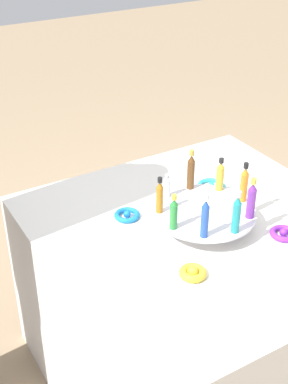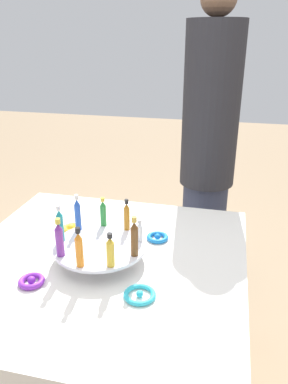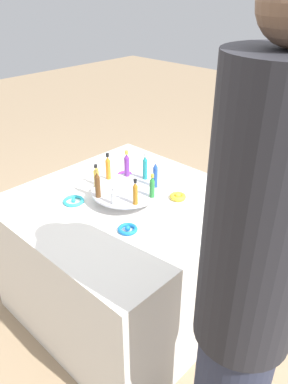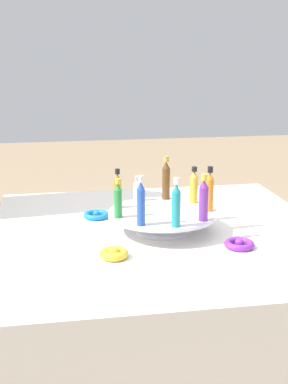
{
  "view_description": "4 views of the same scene",
  "coord_description": "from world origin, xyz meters",
  "px_view_note": "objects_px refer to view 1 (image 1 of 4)",
  "views": [
    {
      "loc": [
        -0.93,
        -1.19,
        1.76
      ],
      "look_at": [
        -0.19,
        0.07,
        0.88
      ],
      "focal_mm": 50.0,
      "sensor_mm": 36.0,
      "label": 1
    },
    {
      "loc": [
        1.14,
        0.44,
        1.5
      ],
      "look_at": [
        -0.27,
        0.1,
        0.89
      ],
      "focal_mm": 35.0,
      "sensor_mm": 36.0,
      "label": 2
    },
    {
      "loc": [
        -1.2,
        1.13,
        1.7
      ],
      "look_at": [
        -0.2,
        0.08,
        0.88
      ],
      "focal_mm": 35.0,
      "sensor_mm": 36.0,
      "label": 3
    },
    {
      "loc": [
        -0.34,
        -1.6,
        1.29
      ],
      "look_at": [
        -0.06,
        0.02,
        0.85
      ],
      "focal_mm": 50.0,
      "sensor_mm": 36.0,
      "label": 4
    }
  ],
  "objects_px": {
    "bottle_teal": "(237,214)",
    "bottle_purple": "(251,200)",
    "bottle_gold": "(220,175)",
    "ribbon_bow_blue": "(127,215)",
    "bottle_brown": "(191,171)",
    "bottle_green": "(174,213)",
    "bottle_orange": "(244,184)",
    "display_stand": "(204,215)",
    "ribbon_bow_purple": "(283,233)",
    "bottle_blue": "(205,218)",
    "ribbon_bow_gold": "(193,273)",
    "bottle_amber": "(160,196)",
    "bottle_clear": "(167,186)",
    "ribbon_bow_teal": "(211,186)"
  },
  "relations": [
    {
      "from": "display_stand",
      "to": "bottle_amber",
      "type": "relative_size",
      "value": 2.67
    },
    {
      "from": "bottle_blue",
      "to": "ribbon_bow_blue",
      "type": "relative_size",
      "value": 1.67
    },
    {
      "from": "bottle_brown",
      "to": "ribbon_bow_purple",
      "type": "bearing_deg",
      "value": -64.61
    },
    {
      "from": "bottle_blue",
      "to": "ribbon_bow_gold",
      "type": "bearing_deg",
      "value": -140.22
    },
    {
      "from": "bottle_clear",
      "to": "bottle_blue",
      "type": "height_order",
      "value": "bottle_blue"
    },
    {
      "from": "bottle_orange",
      "to": "bottle_purple",
      "type": "bearing_deg",
      "value": -116.44
    },
    {
      "from": "bottle_blue",
      "to": "ribbon_bow_purple",
      "type": "distance_m",
      "value": 0.32
    },
    {
      "from": "display_stand",
      "to": "bottle_green",
      "type": "relative_size",
      "value": 2.83
    },
    {
      "from": "ribbon_bow_blue",
      "to": "ribbon_bow_gold",
      "type": "relative_size",
      "value": 1.08
    },
    {
      "from": "bottle_brown",
      "to": "bottle_amber",
      "type": "height_order",
      "value": "bottle_brown"
    },
    {
      "from": "bottle_gold",
      "to": "ribbon_bow_blue",
      "type": "height_order",
      "value": "bottle_gold"
    },
    {
      "from": "bottle_gold",
      "to": "ribbon_bow_gold",
      "type": "xyz_separation_m",
      "value": [
        -0.31,
        -0.28,
        -0.11
      ]
    },
    {
      "from": "bottle_green",
      "to": "ribbon_bow_teal",
      "type": "relative_size",
      "value": 1.15
    },
    {
      "from": "bottle_brown",
      "to": "bottle_blue",
      "type": "bearing_deg",
      "value": -116.44
    },
    {
      "from": "ribbon_bow_blue",
      "to": "ribbon_bow_purple",
      "type": "distance_m",
      "value": 0.53
    },
    {
      "from": "ribbon_bow_gold",
      "to": "ribbon_bow_purple",
      "type": "relative_size",
      "value": 0.93
    },
    {
      "from": "bottle_brown",
      "to": "bottle_green",
      "type": "relative_size",
      "value": 1.23
    },
    {
      "from": "bottle_purple",
      "to": "ribbon_bow_gold",
      "type": "xyz_separation_m",
      "value": [
        -0.28,
        -0.09,
        -0.12
      ]
    },
    {
      "from": "bottle_orange",
      "to": "bottle_brown",
      "type": "relative_size",
      "value": 0.97
    },
    {
      "from": "bottle_teal",
      "to": "bottle_clear",
      "type": "height_order",
      "value": "bottle_teal"
    },
    {
      "from": "bottle_purple",
      "to": "bottle_gold",
      "type": "relative_size",
      "value": 1.17
    },
    {
      "from": "bottle_teal",
      "to": "bottle_purple",
      "type": "xyz_separation_m",
      "value": [
        0.09,
        0.04,
        -0.0
      ]
    },
    {
      "from": "bottle_gold",
      "to": "ribbon_bow_purple",
      "type": "xyz_separation_m",
      "value": [
        0.07,
        -0.26,
        -0.11
      ]
    },
    {
      "from": "bottle_orange",
      "to": "display_stand",
      "type": "bearing_deg",
      "value": 173.56
    },
    {
      "from": "bottle_purple",
      "to": "bottle_brown",
      "type": "relative_size",
      "value": 0.96
    },
    {
      "from": "bottle_amber",
      "to": "bottle_blue",
      "type": "xyz_separation_m",
      "value": [
        0.05,
        -0.19,
        0.01
      ]
    },
    {
      "from": "bottle_clear",
      "to": "bottle_green",
      "type": "height_order",
      "value": "bottle_green"
    },
    {
      "from": "bottle_brown",
      "to": "ribbon_bow_blue",
      "type": "bearing_deg",
      "value": 171.49
    },
    {
      "from": "ribbon_bow_blue",
      "to": "bottle_purple",
      "type": "bearing_deg",
      "value": -43.92
    },
    {
      "from": "bottle_amber",
      "to": "bottle_green",
      "type": "relative_size",
      "value": 1.06
    },
    {
      "from": "bottle_teal",
      "to": "bottle_gold",
      "type": "height_order",
      "value": "bottle_teal"
    },
    {
      "from": "bottle_orange",
      "to": "bottle_brown",
      "type": "xyz_separation_m",
      "value": [
        -0.11,
        0.16,
        0.0
      ]
    },
    {
      "from": "bottle_brown",
      "to": "bottle_gold",
      "type": "bearing_deg",
      "value": -36.44
    },
    {
      "from": "ribbon_bow_purple",
      "to": "ribbon_bow_teal",
      "type": "relative_size",
      "value": 0.85
    },
    {
      "from": "bottle_clear",
      "to": "bottle_orange",
      "type": "bearing_deg",
      "value": -36.44
    },
    {
      "from": "display_stand",
      "to": "bottle_teal",
      "type": "height_order",
      "value": "bottle_teal"
    },
    {
      "from": "bottle_orange",
      "to": "ribbon_bow_purple",
      "type": "bearing_deg",
      "value": -73.92
    },
    {
      "from": "bottle_teal",
      "to": "bottle_green",
      "type": "distance_m",
      "value": 0.19
    },
    {
      "from": "bottle_blue",
      "to": "bottle_orange",
      "type": "bearing_deg",
      "value": 23.56
    },
    {
      "from": "bottle_blue",
      "to": "ribbon_bow_blue",
      "type": "bearing_deg",
      "value": 109.59
    },
    {
      "from": "ribbon_bow_gold",
      "to": "ribbon_bow_teal",
      "type": "height_order",
      "value": "ribbon_bow_gold"
    },
    {
      "from": "bottle_clear",
      "to": "ribbon_bow_purple",
      "type": "bearing_deg",
      "value": -51.09
    },
    {
      "from": "display_stand",
      "to": "bottle_orange",
      "type": "relative_size",
      "value": 2.39
    },
    {
      "from": "bottle_orange",
      "to": "ribbon_bow_gold",
      "type": "distance_m",
      "value": 0.39
    },
    {
      "from": "bottle_orange",
      "to": "bottle_green",
      "type": "relative_size",
      "value": 1.19
    },
    {
      "from": "bottle_teal",
      "to": "ribbon_bow_teal",
      "type": "height_order",
      "value": "bottle_teal"
    },
    {
      "from": "display_stand",
      "to": "bottle_orange",
      "type": "distance_m",
      "value": 0.17
    },
    {
      "from": "bottle_purple",
      "to": "ribbon_bow_purple",
      "type": "height_order",
      "value": "bottle_purple"
    },
    {
      "from": "bottle_purple",
      "to": "ribbon_bow_blue",
      "type": "xyz_separation_m",
      "value": [
        -0.3,
        0.29,
        -0.12
      ]
    },
    {
      "from": "bottle_clear",
      "to": "bottle_amber",
      "type": "bearing_deg",
      "value": -136.44
    }
  ]
}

